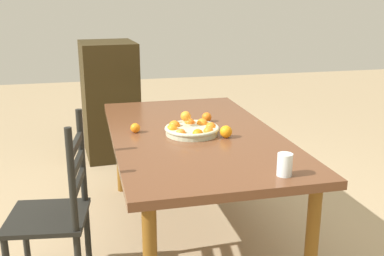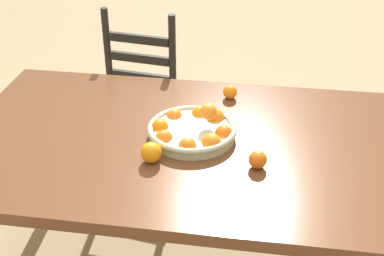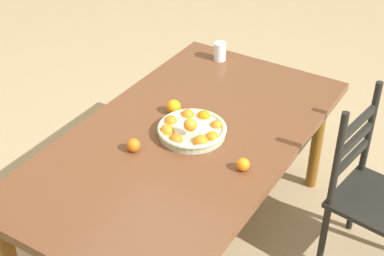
% 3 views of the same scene
% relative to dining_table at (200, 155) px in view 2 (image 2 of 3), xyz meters
% --- Properties ---
extents(dining_table, '(1.88, 1.04, 0.72)m').
position_rel_dining_table_xyz_m(dining_table, '(0.00, 0.00, 0.00)').
color(dining_table, brown).
rests_on(dining_table, ground).
extents(chair_near_window, '(0.46, 0.46, 0.97)m').
position_rel_dining_table_xyz_m(chair_near_window, '(-0.39, 0.86, -0.20)').
color(chair_near_window, black).
rests_on(chair_near_window, ground).
extents(fruit_bowl, '(0.35, 0.35, 0.14)m').
position_rel_dining_table_xyz_m(fruit_bowl, '(-0.03, 0.02, 0.10)').
color(fruit_bowl, beige).
rests_on(fruit_bowl, dining_table).
extents(orange_loose_0, '(0.07, 0.07, 0.07)m').
position_rel_dining_table_xyz_m(orange_loose_0, '(0.23, -0.14, 0.10)').
color(orange_loose_0, orange).
rests_on(orange_loose_0, dining_table).
extents(orange_loose_1, '(0.08, 0.08, 0.08)m').
position_rel_dining_table_xyz_m(orange_loose_1, '(-0.15, -0.16, 0.11)').
color(orange_loose_1, orange).
rests_on(orange_loose_1, dining_table).
extents(orange_loose_2, '(0.06, 0.06, 0.06)m').
position_rel_dining_table_xyz_m(orange_loose_2, '(0.08, 0.37, 0.10)').
color(orange_loose_2, orange).
rests_on(orange_loose_2, dining_table).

